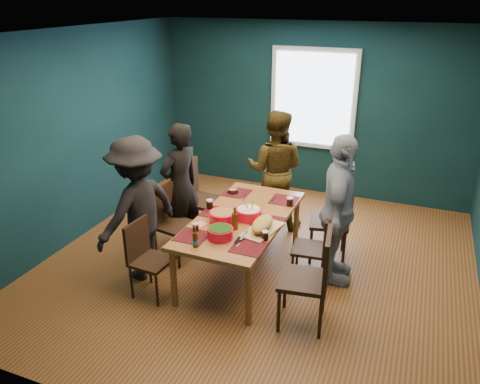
# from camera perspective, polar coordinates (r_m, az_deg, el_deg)

# --- Properties ---
(room) EXTENTS (5.01, 5.01, 2.71)m
(room) POSITION_cam_1_polar(r_m,az_deg,el_deg) (5.48, 3.41, 4.99)
(room) COLOR brown
(room) RESTS_ON ground
(dining_table) EXTENTS (0.99, 1.92, 0.72)m
(dining_table) POSITION_cam_1_polar(r_m,az_deg,el_deg) (5.36, 0.21, -3.71)
(dining_table) COLOR #985F2D
(dining_table) RESTS_ON floor
(chair_left_far) EXTENTS (0.51, 0.51, 1.03)m
(chair_left_far) POSITION_cam_1_polar(r_m,az_deg,el_deg) (6.32, -5.51, -0.03)
(chair_left_far) COLOR black
(chair_left_far) RESTS_ON floor
(chair_left_mid) EXTENTS (0.48, 0.48, 0.93)m
(chair_left_mid) POSITION_cam_1_polar(r_m,az_deg,el_deg) (5.80, -8.61, -3.06)
(chair_left_mid) COLOR black
(chair_left_mid) RESTS_ON floor
(chair_left_near) EXTENTS (0.42, 0.42, 0.86)m
(chair_left_near) POSITION_cam_1_polar(r_m,az_deg,el_deg) (5.16, -11.52, -7.28)
(chair_left_near) COLOR black
(chair_left_near) RESTS_ON floor
(chair_right_far) EXTENTS (0.54, 0.54, 1.02)m
(chair_right_far) POSITION_cam_1_polar(r_m,az_deg,el_deg) (5.79, 11.82, -2.77)
(chair_right_far) COLOR black
(chair_right_far) RESTS_ON floor
(chair_right_mid) EXTENTS (0.42, 0.42, 0.85)m
(chair_right_mid) POSITION_cam_1_polar(r_m,az_deg,el_deg) (5.33, 9.44, -6.18)
(chair_right_mid) COLOR black
(chair_right_mid) RESTS_ON floor
(chair_right_near) EXTENTS (0.53, 0.53, 1.03)m
(chair_right_near) POSITION_cam_1_polar(r_m,az_deg,el_deg) (4.61, 9.01, -9.69)
(chair_right_near) COLOR black
(chair_right_near) RESTS_ON floor
(person_far_left) EXTENTS (0.58, 0.70, 1.64)m
(person_far_left) POSITION_cam_1_polar(r_m,az_deg,el_deg) (5.97, -7.30, 0.74)
(person_far_left) COLOR black
(person_far_left) RESTS_ON floor
(person_back) EXTENTS (0.87, 0.72, 1.66)m
(person_back) POSITION_cam_1_polar(r_m,az_deg,el_deg) (6.45, 4.29, 2.73)
(person_back) COLOR black
(person_back) RESTS_ON floor
(person_right) EXTENTS (0.57, 1.07, 1.74)m
(person_right) POSITION_cam_1_polar(r_m,az_deg,el_deg) (5.24, 11.89, -2.29)
(person_right) COLOR white
(person_right) RESTS_ON floor
(person_near_left) EXTENTS (0.90, 1.21, 1.68)m
(person_near_left) POSITION_cam_1_polar(r_m,az_deg,el_deg) (5.36, -12.38, -2.06)
(person_near_left) COLOR black
(person_near_left) RESTS_ON floor
(bowl_salad) EXTENTS (0.30, 0.30, 0.13)m
(bowl_salad) POSITION_cam_1_polar(r_m,az_deg,el_deg) (5.19, -2.14, -3.01)
(bowl_salad) COLOR red
(bowl_salad) RESTS_ON dining_table
(bowl_dumpling) EXTENTS (0.29, 0.29, 0.27)m
(bowl_dumpling) POSITION_cam_1_polar(r_m,az_deg,el_deg) (5.26, 1.07, -2.61)
(bowl_dumpling) COLOR red
(bowl_dumpling) RESTS_ON dining_table
(bowl_herbs) EXTENTS (0.27, 0.27, 0.12)m
(bowl_herbs) POSITION_cam_1_polar(r_m,az_deg,el_deg) (4.86, -2.42, -4.97)
(bowl_herbs) COLOR red
(bowl_herbs) RESTS_ON dining_table
(cutting_board) EXTENTS (0.37, 0.68, 0.15)m
(cutting_board) POSITION_cam_1_polar(r_m,az_deg,el_deg) (5.00, 2.72, -4.07)
(cutting_board) COLOR tan
(cutting_board) RESTS_ON dining_table
(small_bowl) EXTENTS (0.13, 0.13, 0.06)m
(small_bowl) POSITION_cam_1_polar(r_m,az_deg,el_deg) (5.94, -0.87, 0.14)
(small_bowl) COLOR black
(small_bowl) RESTS_ON dining_table
(beer_bottle_a) EXTENTS (0.06, 0.06, 0.22)m
(beer_bottle_a) POSITION_cam_1_polar(r_m,az_deg,el_deg) (4.71, -5.45, -5.80)
(beer_bottle_a) COLOR #46260C
(beer_bottle_a) RESTS_ON dining_table
(beer_bottle_b) EXTENTS (0.07, 0.07, 0.26)m
(beer_bottle_b) POSITION_cam_1_polar(r_m,az_deg,el_deg) (5.02, -0.63, -3.52)
(beer_bottle_b) COLOR #46260C
(beer_bottle_b) RESTS_ON dining_table
(cola_glass_a) EXTENTS (0.07, 0.07, 0.09)m
(cola_glass_a) POSITION_cam_1_polar(r_m,az_deg,el_deg) (5.02, -5.43, -4.26)
(cola_glass_a) COLOR black
(cola_glass_a) RESTS_ON dining_table
(cola_glass_b) EXTENTS (0.07, 0.07, 0.10)m
(cola_glass_b) POSITION_cam_1_polar(r_m,az_deg,el_deg) (4.83, 3.09, -5.28)
(cola_glass_b) COLOR black
(cola_glass_b) RESTS_ON dining_table
(cola_glass_c) EXTENTS (0.08, 0.08, 0.11)m
(cola_glass_c) POSITION_cam_1_polar(r_m,az_deg,el_deg) (5.60, 6.09, -1.13)
(cola_glass_c) COLOR black
(cola_glass_c) RESTS_ON dining_table
(cola_glass_d) EXTENTS (0.08, 0.08, 0.11)m
(cola_glass_d) POSITION_cam_1_polar(r_m,az_deg,el_deg) (5.51, -3.70, -1.45)
(cola_glass_d) COLOR black
(cola_glass_d) RESTS_ON dining_table
(napkin_a) EXTENTS (0.18, 0.18, 0.00)m
(napkin_a) POSITION_cam_1_polar(r_m,az_deg,el_deg) (5.30, 3.74, -3.21)
(napkin_a) COLOR #FF786B
(napkin_a) RESTS_ON dining_table
(napkin_b) EXTENTS (0.15, 0.15, 0.00)m
(napkin_b) POSITION_cam_1_polar(r_m,az_deg,el_deg) (5.19, -4.84, -3.89)
(napkin_b) COLOR #FF786B
(napkin_b) RESTS_ON dining_table
(napkin_c) EXTENTS (0.15, 0.15, 0.00)m
(napkin_c) POSITION_cam_1_polar(r_m,az_deg,el_deg) (4.65, 0.69, -7.22)
(napkin_c) COLOR #FF786B
(napkin_c) RESTS_ON dining_table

